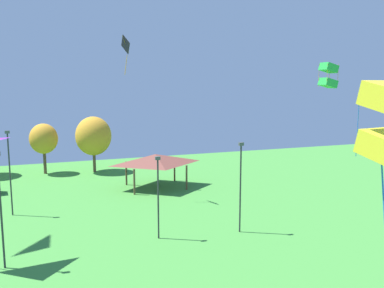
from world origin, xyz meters
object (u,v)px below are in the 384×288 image
kite_flying_2 (328,75)px  light_post_3 (240,182)px  kite_flying_5 (126,46)px  light_post_0 (0,204)px  treeline_tree_3 (93,136)px  treeline_tree_2 (44,139)px  light_post_1 (158,193)px  light_post_2 (10,169)px  park_pavilion (156,159)px

kite_flying_2 → light_post_3: (-3.81, 4.48, -7.70)m
kite_flying_5 → light_post_0: size_ratio=0.51×
treeline_tree_3 → kite_flying_2: bearing=-68.8°
kite_flying_5 → light_post_0: 18.83m
light_post_3 → treeline_tree_2: (-13.53, 26.21, 0.53)m
light_post_1 → treeline_tree_2: size_ratio=0.96×
kite_flying_2 → light_post_3: bearing=130.4°
light_post_0 → light_post_3: bearing=2.1°
light_post_2 → kite_flying_5: bearing=8.2°
park_pavilion → treeline_tree_3: bearing=117.4°
park_pavilion → treeline_tree_3: size_ratio=1.02×
light_post_3 → kite_flying_5: bearing=117.6°
kite_flying_5 → treeline_tree_2: (-7.50, 14.66, -10.04)m
kite_flying_2 → treeline_tree_2: size_ratio=0.26×
kite_flying_5 → light_post_3: bearing=-62.4°
light_post_2 → light_post_3: size_ratio=1.06×
treeline_tree_2 → treeline_tree_3: treeline_tree_3 is taller
light_post_0 → light_post_1: bearing=8.2°
light_post_1 → light_post_2: (-10.20, 9.23, 0.62)m
light_post_1 → treeline_tree_3: (-1.67, 24.30, 1.17)m
kite_flying_5 → treeline_tree_3: size_ratio=0.52×
park_pavilion → treeline_tree_2: 15.81m
park_pavilion → treeline_tree_3: (-5.25, 10.12, 1.46)m
kite_flying_2 → light_post_2: size_ratio=0.23×
light_post_3 → treeline_tree_3: 26.30m
kite_flying_5 → park_pavilion: 12.34m
treeline_tree_2 → treeline_tree_3: bearing=-10.4°
light_post_2 → park_pavilion: bearing=19.7°
kite_flying_5 → treeline_tree_3: bearing=97.0°
kite_flying_2 → treeline_tree_3: kite_flying_2 is taller
light_post_1 → light_post_3: 6.10m
light_post_1 → kite_flying_5: bearing=90.0°
light_post_0 → park_pavilion: bearing=49.1°
kite_flying_2 → kite_flying_5: bearing=121.5°
light_post_1 → treeline_tree_2: 26.48m
light_post_3 → treeline_tree_2: 29.51m
light_post_1 → treeline_tree_2: treeline_tree_2 is taller
treeline_tree_3 → light_post_3: bearing=-73.0°
kite_flying_2 → treeline_tree_3: bearing=111.2°
park_pavilion → treeline_tree_2: treeline_tree_2 is taller
park_pavilion → light_post_2: bearing=-160.3°
light_post_1 → park_pavilion: bearing=75.8°
park_pavilion → light_post_3: size_ratio=1.06×
light_post_2 → kite_flying_2: bearing=-36.0°
park_pavilion → treeline_tree_2: bearing=134.7°
park_pavilion → light_post_1: bearing=-104.2°
kite_flying_2 → kite_flying_5: (-9.84, 16.03, 2.88)m
light_post_2 → treeline_tree_2: (2.69, 16.14, 0.32)m
kite_flying_5 → light_post_2: size_ratio=0.51×
kite_flying_5 → park_pavilion: size_ratio=0.51×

